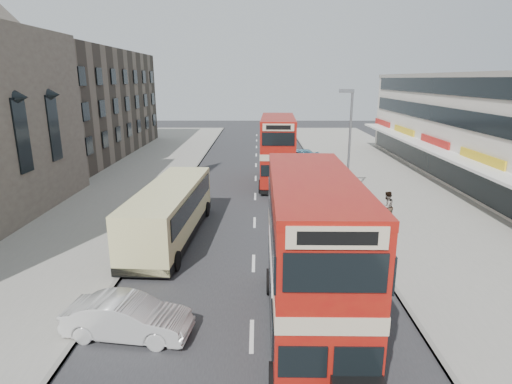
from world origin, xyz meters
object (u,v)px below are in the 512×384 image
(cyclist, at_px, (311,196))
(car_left_front, at_px, (128,317))
(car_right_a, at_px, (332,196))
(bus_second, at_px, (278,150))
(street_lamp, at_px, (349,138))
(bus_main, at_px, (312,258))
(coach, at_px, (170,210))
(car_right_c, at_px, (299,155))
(pedestrian_near, at_px, (387,207))
(car_right_b, at_px, (319,184))

(cyclist, bearing_deg, car_left_front, -124.58)
(car_right_a, bearing_deg, bus_second, -154.21)
(street_lamp, bearing_deg, bus_main, -105.83)
(coach, xyz_separation_m, cyclist, (8.73, 6.25, -0.95))
(street_lamp, height_order, coach, street_lamp)
(car_left_front, relative_size, car_right_c, 1.02)
(street_lamp, relative_size, coach, 0.75)
(street_lamp, distance_m, cyclist, 4.80)
(coach, height_order, cyclist, coach)
(street_lamp, bearing_deg, pedestrian_near, -68.63)
(car_right_c, height_order, cyclist, cyclist)
(car_left_front, distance_m, car_right_b, 21.62)
(coach, bearing_deg, cyclist, 38.96)
(bus_main, distance_m, pedestrian_near, 13.16)
(bus_main, relative_size, pedestrian_near, 5.05)
(car_right_a, height_order, pedestrian_near, pedestrian_near)
(bus_second, xyz_separation_m, car_right_b, (3.24, -2.70, -2.28))
(street_lamp, distance_m, bus_main, 16.51)
(coach, bearing_deg, pedestrian_near, 13.90)
(car_right_c, bearing_deg, pedestrian_near, 9.73)
(street_lamp, xyz_separation_m, car_left_front, (-10.86, -16.00, -4.06))
(street_lamp, distance_m, car_right_b, 5.56)
(bus_main, xyz_separation_m, car_left_front, (-6.39, -0.22, -2.19))
(bus_second, distance_m, car_right_a, 7.50)
(coach, height_order, car_right_b, coach)
(coach, relative_size, car_right_b, 2.37)
(bus_main, bearing_deg, car_right_a, -102.05)
(bus_main, relative_size, bus_second, 0.99)
(car_left_front, distance_m, pedestrian_near, 17.17)
(street_lamp, relative_size, cyclist, 3.80)
(pedestrian_near, bearing_deg, bus_second, -93.51)
(street_lamp, height_order, car_right_c, street_lamp)
(street_lamp, height_order, bus_main, street_lamp)
(car_left_front, bearing_deg, bus_second, -8.06)
(coach, height_order, pedestrian_near, coach)
(bus_main, height_order, cyclist, bus_main)
(car_left_front, relative_size, pedestrian_near, 2.21)
(bus_second, distance_m, pedestrian_near, 12.29)
(coach, relative_size, pedestrian_near, 5.40)
(car_right_a, distance_m, car_right_c, 15.78)
(street_lamp, bearing_deg, coach, -149.25)
(bus_main, distance_m, car_right_b, 19.59)
(street_lamp, xyz_separation_m, pedestrian_near, (1.67, -4.28, -3.64))
(car_left_front, distance_m, cyclist, 17.67)
(street_lamp, bearing_deg, car_right_b, 112.00)
(car_right_b, xyz_separation_m, pedestrian_near, (3.06, -7.71, 0.52))
(coach, bearing_deg, car_right_b, 49.09)
(car_left_front, bearing_deg, cyclist, -20.54)
(car_right_b, bearing_deg, coach, -47.38)
(street_lamp, distance_m, car_left_front, 19.76)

